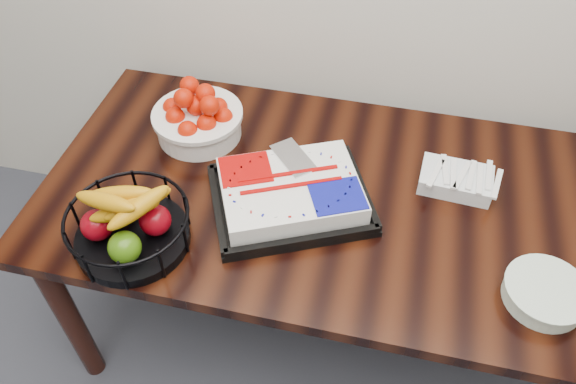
% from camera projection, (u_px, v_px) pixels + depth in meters
% --- Properties ---
extents(table, '(1.80, 0.90, 0.75)m').
position_uv_depth(table, '(343.00, 214.00, 1.72)').
color(table, black).
rests_on(table, ground).
extents(cake_tray, '(0.55, 0.50, 0.09)m').
position_uv_depth(cake_tray, '(290.00, 194.00, 1.60)').
color(cake_tray, black).
rests_on(cake_tray, table).
extents(tangerine_bowl, '(0.29, 0.29, 0.18)m').
position_uv_depth(tangerine_bowl, '(197.00, 115.00, 1.78)').
color(tangerine_bowl, white).
rests_on(tangerine_bowl, table).
extents(fruit_basket, '(0.33, 0.33, 0.17)m').
position_uv_depth(fruit_basket, '(129.00, 225.00, 1.48)').
color(fruit_basket, black).
rests_on(fruit_basket, table).
extents(plate_stack, '(0.21, 0.21, 0.05)m').
position_uv_depth(plate_stack, '(545.00, 293.00, 1.39)').
color(plate_stack, white).
rests_on(plate_stack, table).
extents(fork_bag, '(0.22, 0.15, 0.06)m').
position_uv_depth(fork_bag, '(456.00, 179.00, 1.66)').
color(fork_bag, silver).
rests_on(fork_bag, table).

